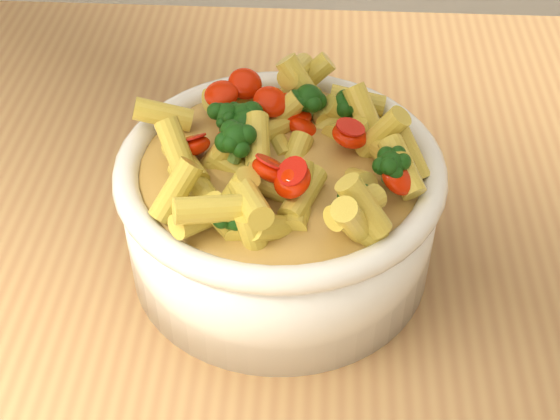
{
  "coord_description": "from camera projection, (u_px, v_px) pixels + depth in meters",
  "views": [
    {
      "loc": [
        0.1,
        -0.39,
        1.32
      ],
      "look_at": [
        0.07,
        0.02,
        0.95
      ],
      "focal_mm": 50.0,
      "sensor_mm": 36.0,
      "label": 1
    }
  ],
  "objects": [
    {
      "name": "serving_bowl",
      "position": [
        280.0,
        209.0,
        0.55
      ],
      "size": [
        0.22,
        0.22,
        0.1
      ],
      "color": "white",
      "rests_on": "table"
    },
    {
      "name": "table",
      "position": [
        188.0,
        354.0,
        0.64
      ],
      "size": [
        1.2,
        0.8,
        0.9
      ],
      "color": "#AD804A",
      "rests_on": "ground"
    },
    {
      "name": "pasta_salad",
      "position": [
        280.0,
        141.0,
        0.51
      ],
      "size": [
        0.18,
        0.18,
        0.04
      ],
      "color": "#E7CE49",
      "rests_on": "serving_bowl"
    }
  ]
}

